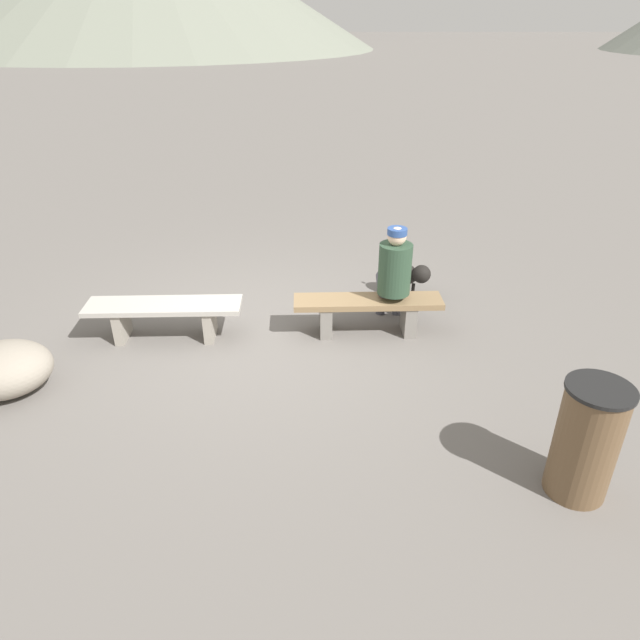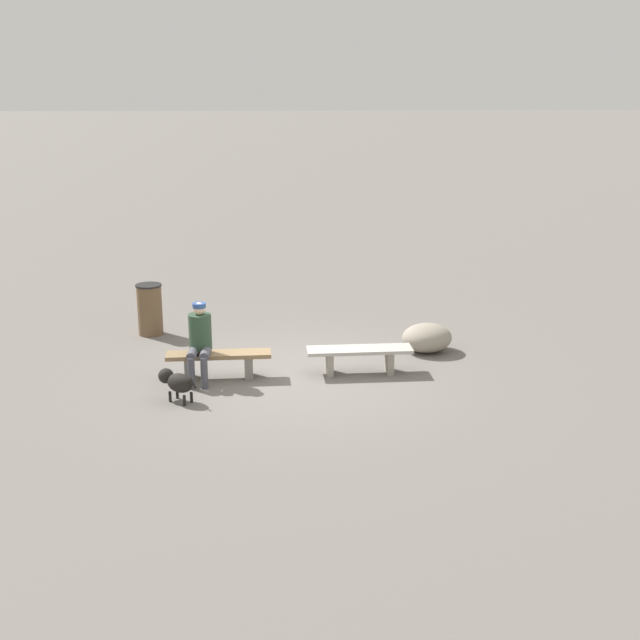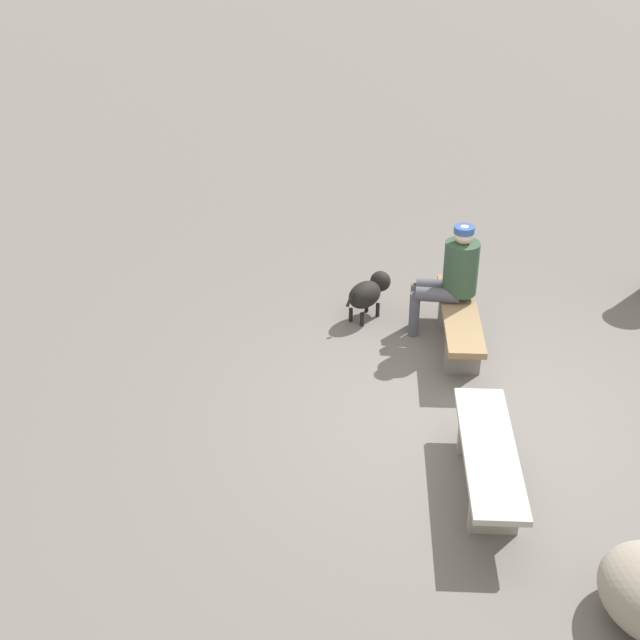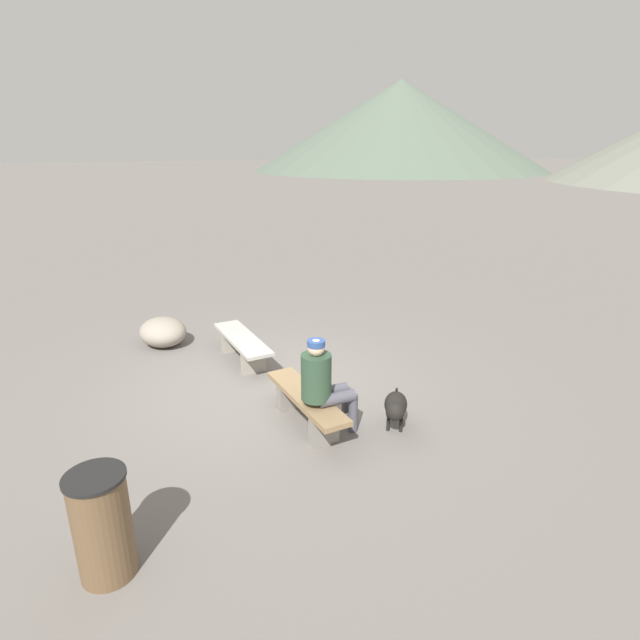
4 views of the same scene
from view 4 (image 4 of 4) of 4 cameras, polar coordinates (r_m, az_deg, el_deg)
ground at (r=7.52m, az=-5.74°, el=-7.72°), size 210.00×210.00×0.06m
bench_left at (r=8.29m, az=-8.75°, el=-2.66°), size 1.71×0.50×0.42m
bench_right at (r=6.41m, az=-1.57°, el=-9.40°), size 1.67×0.44×0.43m
seated_person at (r=6.03m, az=0.33°, el=-6.87°), size 0.37×0.69×1.25m
dog at (r=6.40m, az=8.52°, el=-9.58°), size 0.61×0.52×0.47m
trash_bin at (r=4.71m, az=-23.33°, el=-20.48°), size 0.48×0.48×0.95m
boulder at (r=9.29m, az=-17.29°, el=-1.29°), size 1.08×1.01×0.50m
distant_peak_4 at (r=70.18m, az=8.96°, el=20.80°), size 37.54×37.54×10.99m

